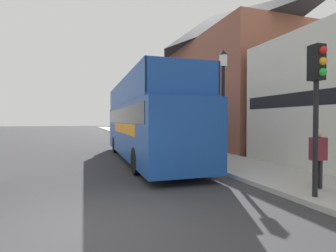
% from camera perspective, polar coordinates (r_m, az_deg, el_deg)
% --- Properties ---
extents(ground_plane, '(144.00, 144.00, 0.00)m').
position_cam_1_polar(ground_plane, '(25.92, -18.66, -3.23)').
color(ground_plane, '#333335').
extents(sidewalk, '(3.04, 108.00, 0.14)m').
position_cam_1_polar(sidewalk, '(23.82, -3.02, -3.38)').
color(sidewalk, '#ADAAA3').
rests_on(sidewalk, ground_plane).
extents(brick_terrace_rear, '(6.00, 18.04, 11.13)m').
position_cam_1_polar(brick_terrace_rear, '(23.79, 9.06, 9.87)').
color(brick_terrace_rear, '#935642').
rests_on(brick_terrace_rear, ground_plane).
extents(tour_bus, '(2.71, 11.34, 3.90)m').
position_cam_1_polar(tour_bus, '(13.20, -4.90, 0.25)').
color(tour_bus, '#19479E').
rests_on(tour_bus, ground_plane).
extents(parked_car_ahead_of_bus, '(1.87, 4.42, 1.44)m').
position_cam_1_polar(parked_car_ahead_of_bus, '(21.80, -8.59, -2.19)').
color(parked_car_ahead_of_bus, maroon).
rests_on(parked_car_ahead_of_bus, ground_plane).
extents(pedestrian_nearest, '(0.42, 0.23, 1.61)m').
position_cam_1_polar(pedestrian_nearest, '(8.16, 29.87, -5.14)').
color(pedestrian_nearest, '#232328').
rests_on(pedestrian_nearest, sidewalk).
extents(traffic_signal, '(0.28, 0.42, 3.66)m').
position_cam_1_polar(traffic_signal, '(7.28, 29.70, 7.65)').
color(traffic_signal, black).
rests_on(traffic_signal, sidewalk).
extents(lamp_post_nearest, '(0.35, 0.35, 4.68)m').
position_cam_1_polar(lamp_post_nearest, '(10.85, 11.92, 8.51)').
color(lamp_post_nearest, black).
rests_on(lamp_post_nearest, sidewalk).
extents(lamp_post_second, '(0.35, 0.35, 4.59)m').
position_cam_1_polar(lamp_post_second, '(19.63, -2.42, 5.11)').
color(lamp_post_second, black).
rests_on(lamp_post_second, sidewalk).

